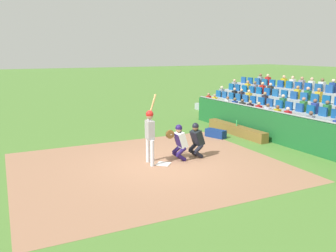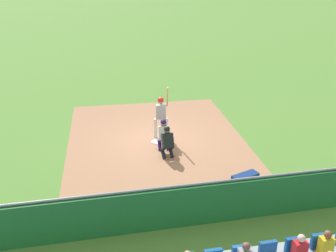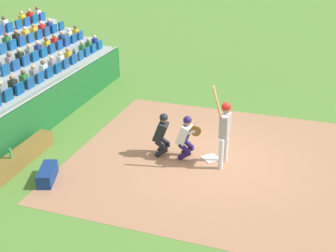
% 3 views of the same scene
% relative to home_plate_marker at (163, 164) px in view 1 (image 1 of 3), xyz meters
% --- Properties ---
extents(ground_plane, '(160.00, 160.00, 0.00)m').
position_rel_home_plate_marker_xyz_m(ground_plane, '(0.00, 0.00, -0.02)').
color(ground_plane, '#518034').
extents(infield_dirt_patch, '(7.65, 8.90, 0.01)m').
position_rel_home_plate_marker_xyz_m(infield_dirt_patch, '(0.00, 0.50, -0.01)').
color(infield_dirt_patch, '#A47356').
rests_on(infield_dirt_patch, ground_plane).
extents(home_plate_marker, '(0.62, 0.62, 0.02)m').
position_rel_home_plate_marker_xyz_m(home_plate_marker, '(0.00, 0.00, 0.00)').
color(home_plate_marker, white).
rests_on(home_plate_marker, infield_dirt_patch).
extents(batter_at_plate, '(0.62, 0.50, 2.35)m').
position_rel_home_plate_marker_xyz_m(batter_at_plate, '(0.24, 0.38, 1.15)').
color(batter_at_plate, silver).
rests_on(batter_at_plate, ground_plane).
extents(catcher_crouching, '(0.48, 0.72, 1.31)m').
position_rel_home_plate_marker_xyz_m(catcher_crouching, '(0.15, -0.70, 0.71)').
color(catcher_crouching, '#221451').
rests_on(catcher_crouching, ground_plane).
extents(home_plate_umpire, '(0.49, 0.49, 1.30)m').
position_rel_home_plate_marker_xyz_m(home_plate_umpire, '(0.15, -1.41, 0.69)').
color(home_plate_umpire, black).
rests_on(home_plate_umpire, ground_plane).
extents(dugout_wall, '(12.52, 0.24, 1.35)m').
position_rel_home_plate_marker_xyz_m(dugout_wall, '(0.00, -5.52, 0.63)').
color(dugout_wall, '#1B5E2B').
rests_on(dugout_wall, ground_plane).
extents(dugout_bench, '(3.83, 0.40, 0.44)m').
position_rel_home_plate_marker_xyz_m(dugout_bench, '(2.38, -4.97, 0.20)').
color(dugout_bench, brown).
rests_on(dugout_bench, ground_plane).
extents(water_bottle_on_bench, '(0.07, 0.07, 0.27)m').
position_rel_home_plate_marker_xyz_m(water_bottle_on_bench, '(2.28, -4.92, 0.56)').
color(water_bottle_on_bench, green).
rests_on(water_bottle_on_bench, dugout_bench).
extents(equipment_duffel_bag, '(1.02, 0.64, 0.36)m').
position_rel_home_plate_marker_xyz_m(equipment_duffel_bag, '(2.37, -3.82, 0.16)').
color(equipment_duffel_bag, navy).
rests_on(equipment_duffel_bag, ground_plane).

